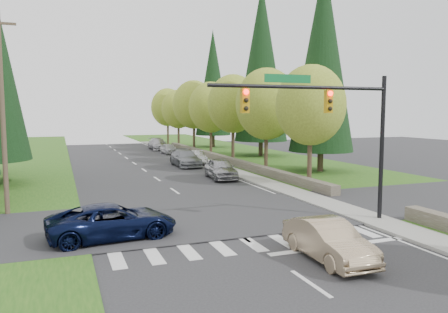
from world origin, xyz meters
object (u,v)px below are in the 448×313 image
parked_car_b (185,158)px  parked_car_d (169,149)px  sedan_champagne (328,240)px  parked_car_e (158,144)px  parked_car_c (196,157)px  suv_navy (113,221)px  parked_car_a (221,169)px

parked_car_b → parked_car_d: size_ratio=1.41×
sedan_champagne → parked_car_e: (3.88, 46.18, 0.08)m
parked_car_d → parked_car_e: bearing=86.7°
parked_car_c → parked_car_e: parked_car_e is taller
parked_car_b → suv_navy: bearing=-112.0°
parked_car_b → parked_car_d: (1.40, 12.47, -0.13)m
sedan_champagne → parked_car_b: 27.36m
parked_car_b → parked_car_e: 18.99m
parked_car_a → parked_car_d: (0.96, 20.96, -0.15)m
sedan_champagne → parked_car_d: bearing=85.7°
suv_navy → parked_car_d: suv_navy is taller
parked_car_a → sedan_champagne: bearing=-93.3°
sedan_champagne → parked_car_e: 46.35m
sedan_champagne → parked_car_b: parked_car_b is taller
parked_car_a → parked_car_b: bearing=98.5°
parked_car_a → parked_car_b: (-0.44, 8.49, -0.02)m
parked_car_d → parked_car_a: bearing=-95.9°
suv_navy → parked_car_e: parked_car_e is taller
parked_car_c → parked_car_d: 11.30m
parked_car_b → parked_car_d: bearing=84.3°
suv_navy → parked_car_a: size_ratio=1.12×
parked_car_c → parked_car_d: bearing=93.6°
suv_navy → parked_car_b: parked_car_b is taller
parked_car_b → parked_car_e: parked_car_b is taller
parked_car_a → parked_car_e: bearing=93.6°
suv_navy → parked_car_e: bearing=-20.2°
parked_car_a → parked_car_c: 9.71m
parked_car_a → parked_car_e: size_ratio=0.87×
suv_navy → parked_car_c: size_ratio=1.26×
parked_car_c → parked_car_d: parked_car_c is taller
suv_navy → parked_car_a: (9.66, 13.50, 0.07)m
suv_navy → parked_car_a: 16.60m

